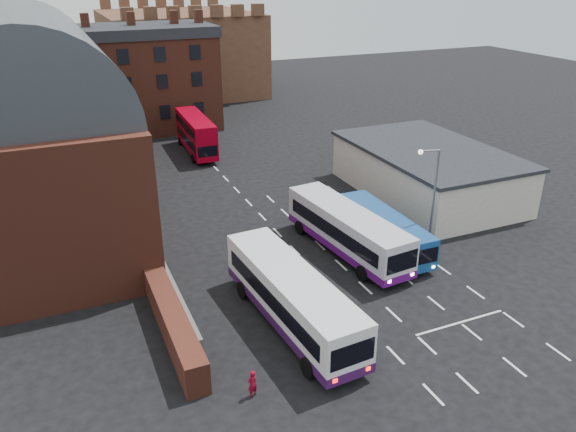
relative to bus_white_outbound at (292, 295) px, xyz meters
name	(u,v)px	position (x,y,z in m)	size (l,w,h in m)	color
ground	(357,315)	(3.83, -0.67, -1.94)	(180.00, 180.00, 0.00)	black
railway_station	(36,127)	(-11.67, 20.33, 5.69)	(12.00, 28.00, 16.00)	#602B1E
forecourt_wall	(174,325)	(-6.37, 1.33, -1.04)	(1.20, 10.00, 1.80)	#602B1E
cream_building	(427,171)	(18.83, 13.33, 0.21)	(10.40, 16.40, 4.25)	beige
brick_terrace	(121,85)	(-2.17, 45.33, 3.56)	(22.00, 10.00, 11.00)	brown
castle_keep	(180,53)	(9.83, 65.33, 4.06)	(22.00, 22.00, 12.00)	brown
bus_white_outbound	(292,295)	(0.00, 0.00, 0.00)	(3.66, 12.21, 3.29)	white
bus_white_inbound	(347,228)	(7.05, 6.45, -0.06)	(3.87, 11.89, 3.19)	silver
bus_blue	(385,228)	(9.83, 5.98, -0.41)	(2.43, 9.54, 2.60)	navy
bus_red_double	(196,134)	(3.48, 33.04, 0.17)	(2.77, 10.01, 3.97)	#9A0016
street_lamp	(431,192)	(12.17, 4.27, 2.66)	(1.53, 0.51, 7.62)	slate
pedestrian_red	(252,384)	(-4.04, -4.51, -1.22)	(0.53, 0.35, 1.45)	maroon
pedestrian_beige	(332,367)	(-0.13, -5.09, -1.09)	(0.83, 0.64, 1.70)	tan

